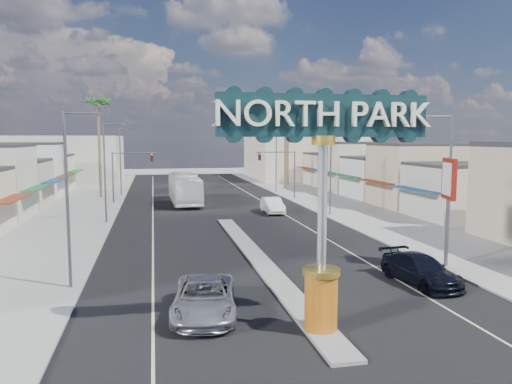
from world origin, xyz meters
name	(u,v)px	position (x,y,z in m)	size (l,w,h in m)	color
ground	(223,220)	(0.00, 30.00, 0.00)	(160.00, 160.00, 0.00)	gray
road	(223,220)	(0.00, 30.00, 0.01)	(20.00, 120.00, 0.01)	black
median_island	(258,259)	(0.00, 14.00, 0.08)	(1.30, 30.00, 0.16)	gray
sidewalk_left	(67,224)	(-14.00, 30.00, 0.06)	(8.00, 120.00, 0.12)	gray
sidewalk_right	(362,214)	(14.00, 30.00, 0.06)	(8.00, 120.00, 0.12)	gray
storefront_row_right	(394,174)	(24.00, 43.00, 3.00)	(12.00, 42.00, 6.00)	#B7B29E
backdrop_far_left	(61,159)	(-22.00, 75.00, 4.00)	(20.00, 20.00, 8.00)	#B7B29E
backdrop_far_right	(305,157)	(22.00, 75.00, 4.00)	(20.00, 20.00, 8.00)	beige
gateway_sign	(323,184)	(0.00, 1.98, 5.93)	(8.20, 1.50, 9.15)	#B9560E
traffic_signal_left	(129,167)	(-9.18, 43.99, 4.27)	(5.09, 0.45, 6.00)	#47474C
traffic_signal_right	(281,165)	(9.18, 43.99, 4.27)	(5.09, 0.45, 6.00)	#47474C
streetlight_l_near	(70,190)	(-10.43, 10.00, 5.07)	(2.03, 0.22, 9.00)	#47474C
streetlight_l_mid	(107,167)	(-10.43, 30.00, 5.07)	(2.03, 0.22, 9.00)	#47474C
streetlight_l_far	(122,158)	(-10.43, 52.00, 5.07)	(2.03, 0.22, 9.00)	#47474C
streetlight_r_near	(447,183)	(10.43, 10.00, 5.07)	(2.03, 0.22, 9.00)	#47474C
streetlight_r_mid	(329,165)	(10.43, 30.00, 5.07)	(2.03, 0.22, 9.00)	#47474C
streetlight_r_far	(275,156)	(10.43, 52.00, 5.07)	(2.03, 0.22, 9.00)	#47474C
palm_left_far	(98,107)	(-13.00, 50.00, 11.50)	(2.60, 2.60, 13.10)	brown
palm_right_mid	(286,118)	(13.00, 56.00, 10.60)	(2.60, 2.60, 12.10)	brown
palm_right_far	(288,108)	(15.00, 62.00, 12.39)	(2.60, 2.60, 14.10)	brown
suv_left	(204,298)	(-4.30, 4.85, 0.80)	(2.65, 5.74, 1.59)	#ABABB0
suv_right	(421,270)	(7.33, 7.24, 0.77)	(2.15, 5.28, 1.53)	black
car_parked_right	(272,205)	(5.50, 33.03, 0.80)	(1.70, 4.87, 1.61)	white
city_bus	(185,188)	(-2.82, 42.59, 1.77)	(2.97, 12.69, 3.54)	silver
bank_pylon_sign	(449,185)	(10.49, 9.92, 4.94)	(0.76, 1.99, 6.38)	#47474C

